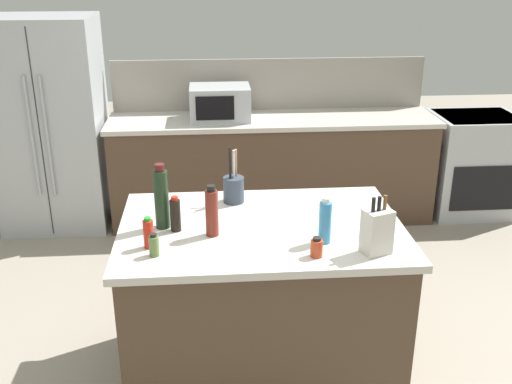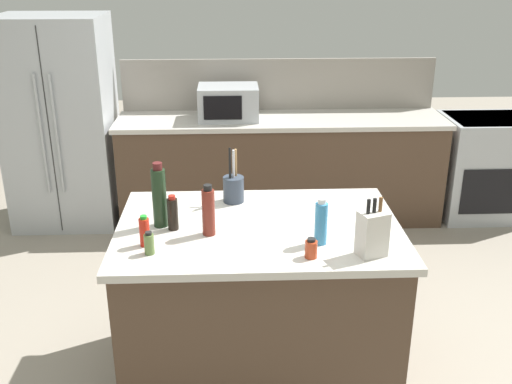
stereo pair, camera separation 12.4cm
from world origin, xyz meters
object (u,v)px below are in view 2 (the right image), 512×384
at_px(soy_sauce_bottle, 173,213).
at_px(hot_sauce_bottle, 145,232).
at_px(dish_soap_bottle, 321,223).
at_px(range_oven, 483,166).
at_px(wine_bottle, 159,197).
at_px(refrigerator, 61,123).
at_px(vinegar_bottle, 208,211).
at_px(spice_jar_paprika, 311,249).
at_px(utensil_crock, 233,188).
at_px(spice_jar_oregano, 149,244).
at_px(microwave, 228,102).
at_px(knife_block, 372,233).

height_order(soy_sauce_bottle, hot_sauce_bottle, soy_sauce_bottle).
height_order(dish_soap_bottle, hot_sauce_bottle, dish_soap_bottle).
xyz_separation_m(range_oven, wine_bottle, (-2.67, -2.18, 0.64)).
distance_m(soy_sauce_bottle, wine_bottle, 0.11).
bearing_deg(refrigerator, vinegar_bottle, -59.97).
bearing_deg(wine_bottle, spice_jar_paprika, -27.39).
bearing_deg(utensil_crock, soy_sauce_bottle, -131.25).
relative_size(spice_jar_paprika, spice_jar_oregano, 0.86).
height_order(microwave, soy_sauce_bottle, microwave).
distance_m(refrigerator, vinegar_bottle, 2.71).
distance_m(refrigerator, utensil_crock, 2.43).
relative_size(refrigerator, spice_jar_oregano, 15.78).
bearing_deg(hot_sauce_bottle, vinegar_bottle, 20.15).
height_order(knife_block, soy_sauce_bottle, knife_block).
bearing_deg(wine_bottle, range_oven, 39.21).
relative_size(microwave, knife_block, 1.77).
bearing_deg(range_oven, soy_sauce_bottle, -139.46).
bearing_deg(vinegar_bottle, range_oven, 43.53).
relative_size(range_oven, spice_jar_oregano, 8.02).
relative_size(knife_block, utensil_crock, 0.91).
height_order(microwave, knife_block, knife_block).
distance_m(utensil_crock, spice_jar_oregano, 0.75).
relative_size(soy_sauce_bottle, spice_jar_paprika, 1.91).
height_order(refrigerator, knife_block, refrigerator).
height_order(range_oven, wine_bottle, wine_bottle).
bearing_deg(spice_jar_paprika, refrigerator, 125.18).
bearing_deg(utensil_crock, hot_sauce_bottle, -128.93).
distance_m(spice_jar_oregano, hot_sauce_bottle, 0.10).
relative_size(refrigerator, range_oven, 1.97).
bearing_deg(wine_bottle, utensil_crock, 39.22).
height_order(vinegar_bottle, spice_jar_oregano, vinegar_bottle).
bearing_deg(soy_sauce_bottle, knife_block, -18.61).
bearing_deg(spice_jar_oregano, hot_sauce_bottle, 109.88).
distance_m(microwave, spice_jar_oregano, 2.52).
distance_m(range_oven, spice_jar_paprika, 3.25).
relative_size(spice_jar_oregano, wine_bottle, 0.33).
xyz_separation_m(refrigerator, vinegar_bottle, (1.36, -2.34, 0.16)).
height_order(utensil_crock, dish_soap_bottle, utensil_crock).
height_order(utensil_crock, soy_sauce_bottle, utensil_crock).
bearing_deg(dish_soap_bottle, spice_jar_oregano, -174.81).
bearing_deg(hot_sauce_bottle, soy_sauce_bottle, 56.14).
bearing_deg(hot_sauce_bottle, microwave, 80.39).
bearing_deg(hot_sauce_bottle, spice_jar_paprika, -11.19).
relative_size(microwave, soy_sauce_bottle, 2.71).
height_order(spice_jar_oregano, dish_soap_bottle, dish_soap_bottle).
height_order(refrigerator, spice_jar_oregano, refrigerator).
relative_size(microwave, hot_sauce_bottle, 3.20).
bearing_deg(wine_bottle, knife_block, -19.72).
relative_size(refrigerator, spice_jar_paprika, 18.30).
height_order(refrigerator, vinegar_bottle, refrigerator).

